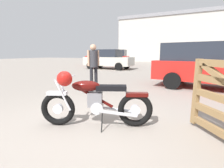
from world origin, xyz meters
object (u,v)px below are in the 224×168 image
object	(u,v)px
bystander	(93,63)
dark_sedan_left	(109,59)
pale_sedan_back	(218,64)
vintage_motorcycle	(93,101)
blue_hatchback_right	(108,57)
silver_sedan_mid	(188,57)

from	to	relation	value
bystander	dark_sedan_left	distance (m)	8.68
dark_sedan_left	pale_sedan_back	size ratio (longest dim) A/B	0.87
vintage_motorcycle	blue_hatchback_right	xyz separation A→B (m)	(-6.39, 14.71, 0.45)
dark_sedan_left	pale_sedan_back	distance (m)	9.41
vintage_motorcycle	pale_sedan_back	xyz separation A→B (m)	(2.64, 4.69, 0.45)
bystander	dark_sedan_left	xyz separation A→B (m)	(-3.10, 8.10, -0.18)
dark_sedan_left	blue_hatchback_right	size ratio (longest dim) A/B	0.87
vintage_motorcycle	dark_sedan_left	world-z (taller)	dark_sedan_left
bystander	dark_sedan_left	bearing A→B (deg)	-35.13
vintage_motorcycle	blue_hatchback_right	distance (m)	16.04
bystander	silver_sedan_mid	bearing A→B (deg)	-70.19
bystander	dark_sedan_left	size ratio (longest dim) A/B	0.39
blue_hatchback_right	silver_sedan_mid	xyz separation A→B (m)	(8.21, 1.02, 0.00)
bystander	silver_sedan_mid	xyz separation A→B (m)	(3.30, 13.10, -0.08)
vintage_motorcycle	silver_sedan_mid	world-z (taller)	silver_sedan_mid
pale_sedan_back	bystander	bearing A→B (deg)	-143.71
blue_hatchback_right	silver_sedan_mid	size ratio (longest dim) A/B	1.04
vintage_motorcycle	dark_sedan_left	distance (m)	11.67
vintage_motorcycle	bystander	distance (m)	3.06
bystander	pale_sedan_back	bearing A→B (deg)	-119.47
pale_sedan_back	silver_sedan_mid	world-z (taller)	same
pale_sedan_back	dark_sedan_left	bearing A→B (deg)	149.71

